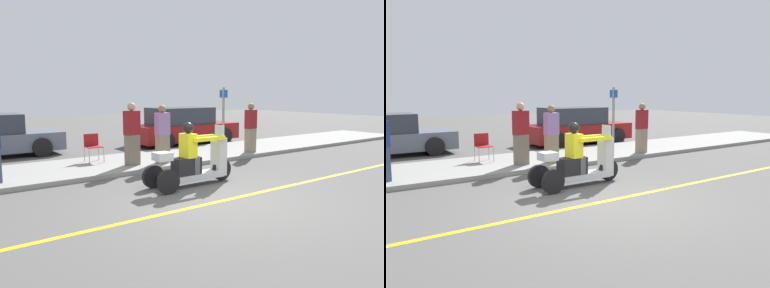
# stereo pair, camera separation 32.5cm
# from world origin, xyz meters

# --- Properties ---
(ground_plane) EXTENTS (60.00, 60.00, 0.00)m
(ground_plane) POSITION_xyz_m (0.00, 0.00, 0.00)
(ground_plane) COLOR #565451
(lane_stripe) EXTENTS (24.00, 0.12, 0.01)m
(lane_stripe) POSITION_xyz_m (0.34, 0.00, 0.00)
(lane_stripe) COLOR gold
(lane_stripe) RESTS_ON ground
(sidewalk_strip) EXTENTS (28.00, 2.80, 0.12)m
(sidewalk_strip) POSITION_xyz_m (0.00, 4.60, 0.06)
(sidewalk_strip) COLOR gray
(sidewalk_strip) RESTS_ON ground
(motorcycle_trike) EXTENTS (2.30, 0.74, 1.49)m
(motorcycle_trike) POSITION_xyz_m (0.36, 1.39, 0.53)
(motorcycle_trike) COLOR black
(motorcycle_trike) RESTS_ON ground
(spectator_far_back) EXTENTS (0.43, 0.29, 1.68)m
(spectator_far_back) POSITION_xyz_m (4.47, 3.60, 0.93)
(spectator_far_back) COLOR gray
(spectator_far_back) RESTS_ON sidewalk_strip
(spectator_near_curb) EXTENTS (0.44, 0.29, 1.76)m
(spectator_near_curb) POSITION_xyz_m (0.11, 3.93, 0.97)
(spectator_near_curb) COLOR #726656
(spectator_near_curb) RESTS_ON sidewalk_strip
(spectator_end_of_line) EXTENTS (0.40, 0.24, 1.68)m
(spectator_end_of_line) POSITION_xyz_m (0.98, 3.71, 0.93)
(spectator_end_of_line) COLOR gray
(spectator_end_of_line) RESTS_ON sidewalk_strip
(folding_chair_curbside) EXTENTS (0.48, 0.48, 0.82)m
(folding_chair_curbside) POSITION_xyz_m (-0.59, 5.10, 0.62)
(folding_chair_curbside) COLOR #A5A8AD
(folding_chair_curbside) RESTS_ON sidewalk_strip
(parked_car_lot_center) EXTENTS (4.60, 2.05, 1.54)m
(parked_car_lot_center) POSITION_xyz_m (4.34, 7.44, 0.73)
(parked_car_lot_center) COLOR maroon
(parked_car_lot_center) RESTS_ON ground
(street_sign) EXTENTS (0.08, 0.36, 2.20)m
(street_sign) POSITION_xyz_m (3.09, 3.45, 1.32)
(street_sign) COLOR gray
(street_sign) RESTS_ON sidewalk_strip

